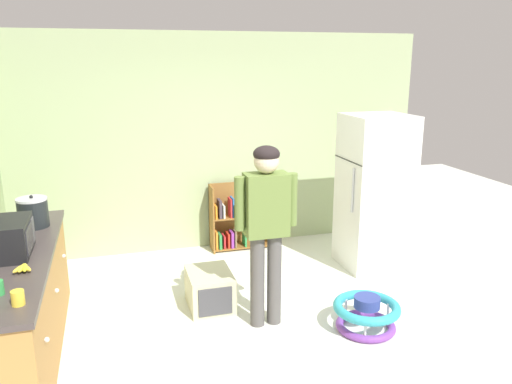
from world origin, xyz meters
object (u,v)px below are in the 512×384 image
object	(u,v)px
bookshelf	(237,220)
crock_pot	(33,212)
banana_bunch	(23,268)
standing_person	(266,219)
refrigerator	(374,192)
baby_walker	(366,313)
clear_bottle	(6,231)
pet_carrier	(210,289)
yellow_cup	(18,298)
microwave	(5,238)
kitchen_counter	(16,308)

from	to	relation	value
bookshelf	crock_pot	world-z (taller)	crock_pot
crock_pot	banana_bunch	xyz separation A→B (m)	(0.05, -1.06, -0.11)
standing_person	refrigerator	bearing A→B (deg)	31.32
baby_walker	standing_person	bearing A→B (deg)	156.72
standing_person	bookshelf	bearing A→B (deg)	83.48
bookshelf	clear_bottle	world-z (taller)	clear_bottle
pet_carrier	yellow_cup	distance (m)	2.13
baby_walker	crock_pot	xyz separation A→B (m)	(-2.82, 1.08, 0.88)
refrigerator	banana_bunch	size ratio (longest dim) A/B	11.24
banana_bunch	clear_bottle	world-z (taller)	clear_bottle
standing_person	banana_bunch	world-z (taller)	standing_person
baby_walker	pet_carrier	bearing A→B (deg)	146.76
baby_walker	banana_bunch	world-z (taller)	banana_bunch
bookshelf	standing_person	size ratio (longest dim) A/B	0.51
refrigerator	baby_walker	bearing A→B (deg)	-120.00
crock_pot	yellow_cup	xyz separation A→B (m)	(0.10, -1.60, -0.09)
pet_carrier	standing_person	bearing A→B (deg)	-47.56
standing_person	banana_bunch	bearing A→B (deg)	-170.06
refrigerator	banana_bunch	xyz separation A→B (m)	(-3.55, -1.32, 0.04)
standing_person	pet_carrier	bearing A→B (deg)	132.44
microwave	crock_pot	bearing A→B (deg)	80.44
microwave	clear_bottle	size ratio (longest dim) A/B	1.95
microwave	banana_bunch	xyz separation A→B (m)	(0.17, -0.37, -0.11)
standing_person	clear_bottle	bearing A→B (deg)	170.59
crock_pot	clear_bottle	size ratio (longest dim) A/B	1.21
banana_bunch	yellow_cup	world-z (taller)	yellow_cup
refrigerator	crock_pot	distance (m)	3.61
standing_person	clear_bottle	world-z (taller)	standing_person
baby_walker	yellow_cup	distance (m)	2.89
pet_carrier	clear_bottle	distance (m)	1.91
microwave	crock_pot	distance (m)	0.70
bookshelf	banana_bunch	distance (m)	3.21
bookshelf	microwave	bearing A→B (deg)	-140.12
standing_person	pet_carrier	xyz separation A→B (m)	(-0.43, 0.47, -0.84)
microwave	clear_bottle	xyz separation A→B (m)	(-0.05, 0.33, -0.04)
kitchen_counter	clear_bottle	distance (m)	0.64
standing_person	crock_pot	world-z (taller)	standing_person
kitchen_counter	pet_carrier	xyz separation A→B (m)	(1.66, 0.44, -0.27)
banana_bunch	clear_bottle	size ratio (longest dim) A/B	0.64
clear_bottle	baby_walker	bearing A→B (deg)	-13.49
banana_bunch	yellow_cup	xyz separation A→B (m)	(0.05, -0.54, 0.02)
kitchen_counter	banana_bunch	distance (m)	0.62
baby_walker	microwave	world-z (taller)	microwave
kitchen_counter	bookshelf	size ratio (longest dim) A/B	2.77
standing_person	baby_walker	world-z (taller)	standing_person
kitchen_counter	clear_bottle	size ratio (longest dim) A/B	9.57
standing_person	banana_bunch	distance (m)	1.97
bookshelf	microwave	xyz separation A→B (m)	(-2.33, -1.94, 0.68)
crock_pot	yellow_cup	world-z (taller)	crock_pot
pet_carrier	clear_bottle	xyz separation A→B (m)	(-1.72, -0.11, 0.82)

